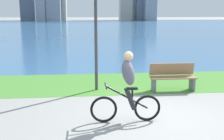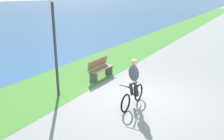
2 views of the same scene
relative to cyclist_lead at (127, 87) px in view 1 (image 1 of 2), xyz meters
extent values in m
plane|color=gray|center=(0.61, 0.14, -0.83)|extent=(300.00, 300.00, 0.00)
cube|color=#478433|center=(0.61, 3.72, -0.83)|extent=(120.00, 3.21, 0.01)
cube|color=#386693|center=(0.61, 49.60, -0.83)|extent=(300.00, 88.54, 0.00)
torus|color=black|center=(-0.55, 0.00, -0.52)|extent=(0.64, 0.06, 0.64)
torus|color=black|center=(0.48, 0.00, -0.52)|extent=(0.64, 0.06, 0.64)
cylinder|color=black|center=(-0.01, 0.00, -0.23)|extent=(1.01, 0.04, 0.61)
cylinder|color=black|center=(0.12, 0.00, -0.28)|extent=(0.04, 0.04, 0.47)
cube|color=black|center=(0.12, 0.00, -0.03)|extent=(0.24, 0.10, 0.05)
cylinder|color=black|center=(-0.50, 0.00, 0.05)|extent=(0.03, 0.52, 0.03)
ellipsoid|color=#595966|center=(0.01, 0.00, 0.35)|extent=(0.40, 0.36, 0.65)
sphere|color=#D8AD84|center=(0.01, 0.00, 0.73)|extent=(0.22, 0.22, 0.22)
cylinder|color=#26262D|center=(0.07, -0.10, -0.27)|extent=(0.27, 0.11, 0.49)
cylinder|color=#26262D|center=(0.07, 0.10, -0.27)|extent=(0.27, 0.11, 0.49)
cube|color=olive|center=(1.90, 2.48, -0.38)|extent=(1.50, 0.45, 0.04)
cube|color=olive|center=(1.90, 2.68, -0.13)|extent=(1.50, 0.11, 0.40)
cube|color=#595960|center=(2.55, 2.48, -0.61)|extent=(0.08, 0.37, 0.45)
cube|color=#595960|center=(1.25, 2.48, -0.61)|extent=(0.08, 0.37, 0.45)
cylinder|color=#38383D|center=(-0.61, 2.85, 0.90)|extent=(0.10, 0.10, 3.47)
cube|color=#8C939E|center=(19.61, 82.50, 3.31)|extent=(3.65, 4.17, 8.30)
camera|label=1|loc=(-0.96, -6.19, 1.70)|focal=44.83mm
camera|label=2|loc=(-7.01, -3.23, 2.91)|focal=39.03mm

